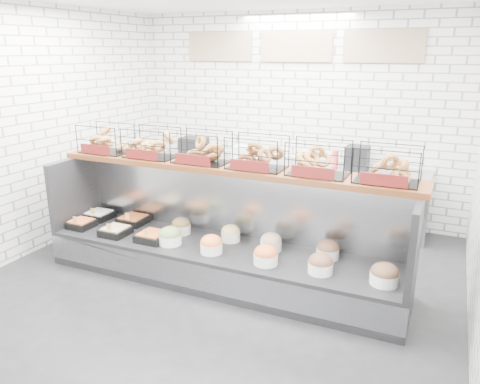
% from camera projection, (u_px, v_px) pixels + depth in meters
% --- Properties ---
extents(ground, '(5.50, 5.50, 0.00)m').
position_uv_depth(ground, '(208.00, 291.00, 4.95)').
color(ground, black).
rests_on(ground, ground).
extents(room_shell, '(5.02, 5.51, 3.01)m').
position_uv_depth(room_shell, '(231.00, 89.00, 4.88)').
color(room_shell, white).
rests_on(room_shell, ground).
extents(display_case, '(4.00, 0.90, 1.20)m').
position_uv_depth(display_case, '(222.00, 251.00, 5.15)').
color(display_case, black).
rests_on(display_case, ground).
extents(bagel_shelf, '(4.10, 0.50, 0.40)m').
position_uv_depth(bagel_shelf, '(228.00, 154.00, 5.00)').
color(bagel_shelf, '#47220F').
rests_on(bagel_shelf, display_case).
extents(prep_counter, '(4.00, 0.60, 1.20)m').
position_uv_depth(prep_counter, '(284.00, 189.00, 6.93)').
color(prep_counter, '#93969B').
rests_on(prep_counter, ground).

